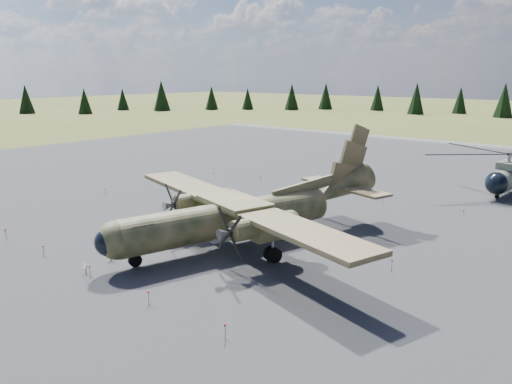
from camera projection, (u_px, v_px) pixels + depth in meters
The scene contains 8 objects.
ground at pixel (215, 225), 43.59m from camera, with size 500.00×500.00×0.00m, color brown.
apron at pixel (283, 203), 51.06m from camera, with size 120.00×120.00×0.04m, color slate.
transport_plane at pixel (246, 211), 38.29m from camera, with size 27.61×24.66×9.21m.
helicopter_near at pixel (510, 165), 53.99m from camera, with size 19.51×22.17×4.65m.
info_placard_left at pixel (110, 254), 35.17m from camera, with size 0.51×0.23×0.80m.
info_placard_right at pixel (85, 267), 32.85m from camera, with size 0.46×0.22×0.70m.
barrier_fence at pixel (210, 219), 43.71m from camera, with size 33.12×29.62×0.85m.
treeline at pixel (191, 161), 47.88m from camera, with size 305.98×304.03×10.99m.
Camera 1 is at (29.56, -29.72, 12.84)m, focal length 35.00 mm.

